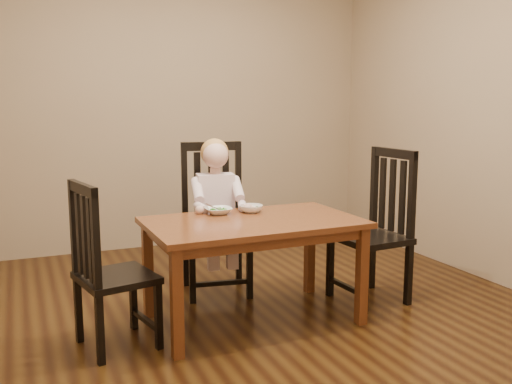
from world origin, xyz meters
name	(u,v)px	position (x,y,z in m)	size (l,w,h in m)	color
room	(250,110)	(0.00, 0.00, 1.35)	(4.01, 4.01, 2.71)	#3F260D
dining_table	(253,232)	(-0.03, -0.12, 0.59)	(1.34, 0.82, 0.66)	#542D13
chair_child	(215,221)	(-0.06, 0.55, 0.53)	(0.54, 0.53, 1.10)	black
chair_left	(108,270)	(-0.94, -0.18, 0.46)	(0.48, 0.49, 0.97)	black
chair_right	(376,229)	(0.92, -0.09, 0.51)	(0.48, 0.50, 1.07)	black
toddler	(216,201)	(-0.06, 0.49, 0.68)	(0.35, 0.44, 0.60)	beige
bowl_peas	(219,211)	(-0.17, 0.14, 0.68)	(0.17, 0.17, 0.04)	white
bowl_veg	(251,209)	(0.05, 0.11, 0.69)	(0.16, 0.16, 0.05)	white
fork	(214,208)	(-0.21, 0.12, 0.71)	(0.09, 0.11, 0.05)	silver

